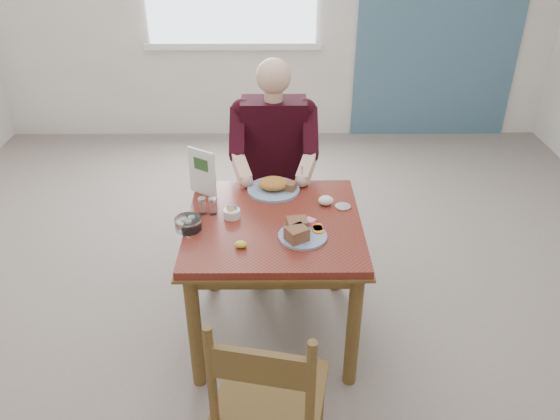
{
  "coord_description": "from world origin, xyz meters",
  "views": [
    {
      "loc": [
        0.01,
        -2.4,
        2.22
      ],
      "look_at": [
        0.03,
        0.0,
        0.81
      ],
      "focal_mm": 35.0,
      "sensor_mm": 36.0,
      "label": 1
    }
  ],
  "objects_px": {
    "diner": "(274,153)",
    "near_plate": "(300,232)",
    "far_plate": "(275,186)",
    "table": "(274,238)",
    "chair_near": "(269,401)",
    "chair_far": "(274,193)"
  },
  "relations": [
    {
      "from": "table",
      "to": "chair_far",
      "type": "xyz_separation_m",
      "value": [
        0.0,
        0.8,
        -0.16
      ]
    },
    {
      "from": "chair_far",
      "to": "far_plate",
      "type": "xyz_separation_m",
      "value": [
        0.0,
        -0.48,
        0.3
      ]
    },
    {
      "from": "table",
      "to": "chair_near",
      "type": "xyz_separation_m",
      "value": [
        -0.02,
        -0.92,
        -0.16
      ]
    },
    {
      "from": "near_plate",
      "to": "table",
      "type": "bearing_deg",
      "value": 129.38
    },
    {
      "from": "near_plate",
      "to": "chair_far",
      "type": "bearing_deg",
      "value": 97.73
    },
    {
      "from": "chair_far",
      "to": "diner",
      "type": "distance_m",
      "value": 0.34
    },
    {
      "from": "table",
      "to": "far_plate",
      "type": "distance_m",
      "value": 0.35
    },
    {
      "from": "diner",
      "to": "far_plate",
      "type": "xyz_separation_m",
      "value": [
        0.0,
        -0.39,
        -0.03
      ]
    },
    {
      "from": "chair_far",
      "to": "near_plate",
      "type": "height_order",
      "value": "chair_far"
    },
    {
      "from": "diner",
      "to": "table",
      "type": "bearing_deg",
      "value": -90.0
    },
    {
      "from": "diner",
      "to": "near_plate",
      "type": "xyz_separation_m",
      "value": [
        0.13,
        -0.87,
        -0.03
      ]
    },
    {
      "from": "table",
      "to": "far_plate",
      "type": "relative_size",
      "value": 2.38
    },
    {
      "from": "chair_near",
      "to": "diner",
      "type": "xyz_separation_m",
      "value": [
        0.02,
        1.63,
        0.33
      ]
    },
    {
      "from": "table",
      "to": "chair_far",
      "type": "bearing_deg",
      "value": 90.0
    },
    {
      "from": "near_plate",
      "to": "far_plate",
      "type": "relative_size",
      "value": 0.82
    },
    {
      "from": "chair_near",
      "to": "near_plate",
      "type": "height_order",
      "value": "chair_near"
    },
    {
      "from": "table",
      "to": "far_plate",
      "type": "height_order",
      "value": "far_plate"
    },
    {
      "from": "near_plate",
      "to": "far_plate",
      "type": "distance_m",
      "value": 0.49
    },
    {
      "from": "table",
      "to": "chair_near",
      "type": "bearing_deg",
      "value": -91.24
    },
    {
      "from": "table",
      "to": "chair_far",
      "type": "relative_size",
      "value": 0.97
    },
    {
      "from": "table",
      "to": "chair_near",
      "type": "height_order",
      "value": "chair_near"
    },
    {
      "from": "far_plate",
      "to": "near_plate",
      "type": "bearing_deg",
      "value": -75.3
    }
  ]
}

